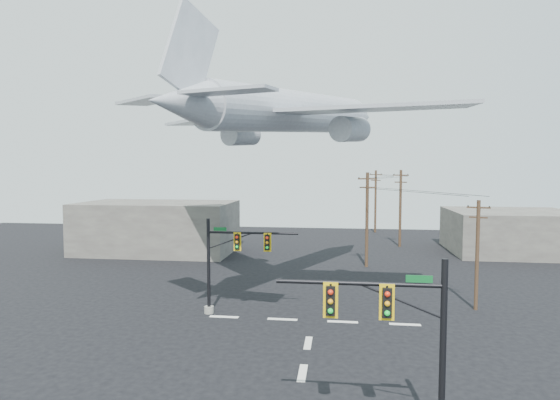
# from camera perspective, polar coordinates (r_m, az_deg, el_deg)

# --- Properties ---
(lane_markings) EXTENTS (14.00, 21.20, 0.01)m
(lane_markings) POSITION_cam_1_polar(r_m,az_deg,el_deg) (25.85, 3.01, -19.10)
(lane_markings) COLOR silver
(lane_markings) RESTS_ON ground
(signal_mast_near) EXTENTS (6.39, 0.76, 6.91)m
(signal_mast_near) POSITION_cam_1_polar(r_m,az_deg,el_deg) (18.30, 15.12, -16.79)
(signal_mast_near) COLOR gray
(signal_mast_near) RESTS_ON ground
(signal_mast_far) EXTENTS (6.56, 0.73, 6.64)m
(signal_mast_far) POSITION_cam_1_polar(r_m,az_deg,el_deg) (32.63, -6.42, -7.66)
(signal_mast_far) COLOR gray
(signal_mast_far) RESTS_ON ground
(utility_pole_a) EXTENTS (1.49, 0.71, 7.85)m
(utility_pole_a) POSITION_cam_1_polar(r_m,az_deg,el_deg) (36.12, 22.91, -5.95)
(utility_pole_a) COLOR #4E3521
(utility_pole_a) RESTS_ON ground
(utility_pole_b) EXTENTS (1.95, 0.42, 9.66)m
(utility_pole_b) POSITION_cam_1_polar(r_m,az_deg,el_deg) (48.31, 10.56, -2.14)
(utility_pole_b) COLOR #4E3521
(utility_pole_b) RESTS_ON ground
(utility_pole_c) EXTENTS (1.89, 0.96, 9.85)m
(utility_pole_c) POSITION_cam_1_polar(r_m,az_deg,el_deg) (61.64, 14.46, -0.79)
(utility_pole_c) COLOR #4E3521
(utility_pole_c) RESTS_ON ground
(utility_pole_d) EXTENTS (1.89, 0.96, 9.73)m
(utility_pole_d) POSITION_cam_1_polar(r_m,az_deg,el_deg) (74.45, 11.56, 0.00)
(utility_pole_d) COLOR #4E3521
(utility_pole_d) RESTS_ON ground
(power_lines) EXTENTS (8.55, 39.81, 0.97)m
(power_lines) POSITION_cam_1_polar(r_m,az_deg,el_deg) (54.08, 13.72, 2.35)
(power_lines) COLOR black
(airliner) EXTENTS (25.21, 27.58, 7.91)m
(airliner) POSITION_cam_1_polar(r_m,az_deg,el_deg) (37.22, 1.71, 10.60)
(airliner) COLOR #B3B8C0
(building_left) EXTENTS (18.00, 10.00, 6.00)m
(building_left) POSITION_cam_1_polar(r_m,az_deg,el_deg) (58.10, -14.71, -3.22)
(building_left) COLOR slate
(building_left) RESTS_ON ground
(building_right) EXTENTS (14.00, 12.00, 5.00)m
(building_right) POSITION_cam_1_polar(r_m,az_deg,el_deg) (62.25, 26.34, -3.49)
(building_right) COLOR slate
(building_right) RESTS_ON ground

